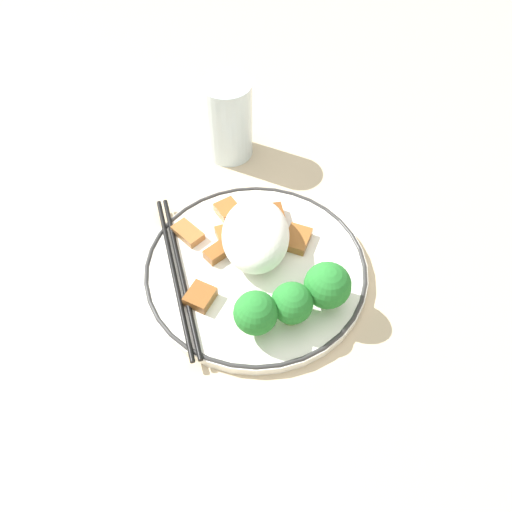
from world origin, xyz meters
The scene contains 15 objects.
ground_plane centered at (0.00, 0.00, 0.00)m, with size 3.00×3.00×0.00m, color #C6B28E.
plate centered at (0.00, 0.00, 0.01)m, with size 0.27×0.27×0.01m.
rice_mound centered at (-0.03, 0.00, 0.04)m, with size 0.11×0.08×0.05m.
broccoli_back_left centered at (0.08, 0.00, 0.04)m, with size 0.05×0.05×0.06m.
broccoli_back_center centered at (0.07, 0.04, 0.04)m, with size 0.05×0.05×0.05m.
broccoli_back_right centered at (0.05, 0.08, 0.05)m, with size 0.05×0.05×0.06m.
meat_near_front centered at (-0.02, -0.05, 0.02)m, with size 0.04×0.04×0.01m.
meat_near_left centered at (-0.04, -0.04, 0.02)m, with size 0.03×0.03×0.01m.
meat_near_right centered at (-0.05, -0.08, 0.02)m, with size 0.04×0.04×0.01m.
meat_near_back centered at (-0.04, 0.05, 0.02)m, with size 0.05×0.04×0.01m.
meat_on_rice_edge centered at (0.05, -0.06, 0.02)m, with size 0.04×0.04×0.01m.
meat_mid_left centered at (-0.08, -0.04, 0.02)m, with size 0.04×0.04×0.01m.
meat_mid_right centered at (-0.08, 0.02, 0.02)m, with size 0.03×0.03×0.01m.
chopsticks centered at (0.01, -0.09, 0.02)m, with size 0.23×0.07×0.01m.
drinking_glass centered at (-0.22, -0.04, 0.06)m, with size 0.07×0.07×0.11m.
Camera 1 is at (0.35, -0.00, 0.49)m, focal length 35.00 mm.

